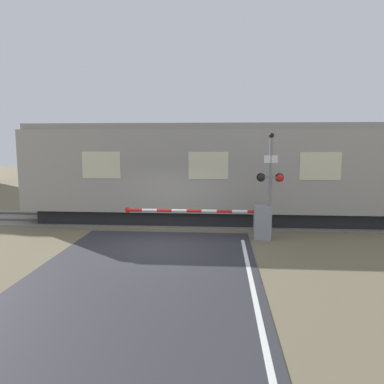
{
  "coord_description": "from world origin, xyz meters",
  "views": [
    {
      "loc": [
        1.98,
        -11.86,
        3.43
      ],
      "look_at": [
        0.9,
        1.88,
        1.58
      ],
      "focal_mm": 35.0,
      "sensor_mm": 36.0,
      "label": 1
    }
  ],
  "objects": [
    {
      "name": "train",
      "position": [
        1.47,
        4.15,
        2.13
      ],
      "size": [
        15.57,
        2.81,
        4.17
      ],
      "color": "black",
      "rests_on": "ground_plane"
    },
    {
      "name": "crossing_barrier",
      "position": [
        3.07,
        1.28,
        0.67
      ],
      "size": [
        5.25,
        0.44,
        1.21
      ],
      "color": "gray",
      "rests_on": "ground_plane"
    },
    {
      "name": "track_bed",
      "position": [
        0.0,
        4.16,
        0.02
      ],
      "size": [
        36.0,
        3.2,
        0.13
      ],
      "color": "slate",
      "rests_on": "ground_plane"
    },
    {
      "name": "signal_post",
      "position": [
        3.68,
        1.22,
        2.12
      ],
      "size": [
        0.94,
        0.26,
        3.75
      ],
      "color": "gray",
      "rests_on": "ground_plane"
    },
    {
      "name": "ground_plane",
      "position": [
        0.0,
        0.0,
        0.0
      ],
      "size": [
        80.0,
        80.0,
        0.0
      ],
      "primitive_type": "plane",
      "color": "#6B6047"
    }
  ]
}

